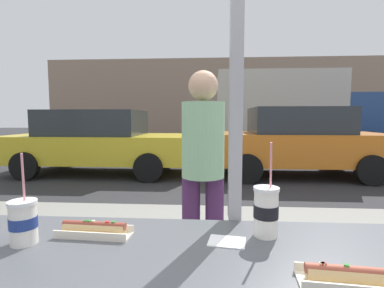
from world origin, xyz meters
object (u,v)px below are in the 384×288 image
(hotdog_tray_far, at_px, (356,277))
(pedestrian, at_px, (203,165))
(soda_cup_right, at_px, (266,211))
(hotdog_tray_near, at_px, (94,229))
(parked_car_yellow, at_px, (99,141))
(soda_cup_left, at_px, (23,221))
(box_truck, at_px, (293,110))
(parked_car_orange, at_px, (296,141))

(hotdog_tray_far, xyz_separation_m, pedestrian, (-0.41, 1.43, 0.04))
(soda_cup_right, distance_m, hotdog_tray_near, 0.60)
(hotdog_tray_near, bearing_deg, pedestrian, 73.64)
(soda_cup_right, relative_size, hotdog_tray_far, 1.19)
(hotdog_tray_near, relative_size, parked_car_yellow, 0.06)
(hotdog_tray_far, bearing_deg, pedestrian, 105.96)
(soda_cup_right, height_order, hotdog_tray_near, soda_cup_right)
(hotdog_tray_far, bearing_deg, soda_cup_left, 169.70)
(soda_cup_left, xyz_separation_m, hotdog_tray_near, (0.20, 0.08, -0.05))
(soda_cup_right, height_order, pedestrian, pedestrian)
(soda_cup_left, distance_m, hotdog_tray_far, 0.98)
(soda_cup_right, relative_size, parked_car_yellow, 0.07)
(soda_cup_right, xyz_separation_m, parked_car_yellow, (-2.99, 5.98, -0.26))
(soda_cup_left, height_order, box_truck, box_truck)
(parked_car_orange, height_order, box_truck, box_truck)
(parked_car_orange, relative_size, box_truck, 0.63)
(hotdog_tray_far, distance_m, pedestrian, 1.49)
(soda_cup_left, xyz_separation_m, box_truck, (3.97, 11.02, 0.65))
(soda_cup_left, xyz_separation_m, soda_cup_right, (0.80, 0.11, 0.01))
(hotdog_tray_near, xyz_separation_m, pedestrian, (0.35, 1.18, 0.04))
(soda_cup_left, bearing_deg, parked_car_yellow, 109.84)
(hotdog_tray_near, distance_m, pedestrian, 1.23)
(soda_cup_left, distance_m, parked_car_orange, 6.65)
(hotdog_tray_near, distance_m, hotdog_tray_far, 0.80)
(soda_cup_right, height_order, box_truck, box_truck)
(soda_cup_left, xyz_separation_m, pedestrian, (0.55, 1.26, -0.02))
(parked_car_yellow, xyz_separation_m, box_truck, (6.17, 4.93, 0.90))
(soda_cup_right, relative_size, pedestrian, 0.20)
(parked_car_orange, distance_m, pedestrian, 5.28)
(hotdog_tray_far, height_order, parked_car_orange, parked_car_orange)
(soda_cup_left, bearing_deg, pedestrian, 66.38)
(hotdog_tray_far, bearing_deg, soda_cup_right, 119.29)
(box_truck, bearing_deg, parked_car_orange, -104.80)
(hotdog_tray_far, bearing_deg, box_truck, 74.94)
(hotdog_tray_far, xyz_separation_m, parked_car_yellow, (-3.16, 6.26, -0.19))
(parked_car_orange, relative_size, pedestrian, 2.52)
(hotdog_tray_far, height_order, pedestrian, pedestrian)
(hotdog_tray_near, height_order, pedestrian, pedestrian)
(pedestrian, bearing_deg, soda_cup_left, -113.62)
(parked_car_yellow, distance_m, pedestrian, 5.56)
(hotdog_tray_near, relative_size, box_truck, 0.04)
(soda_cup_right, bearing_deg, box_truck, 73.78)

